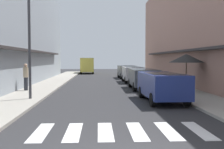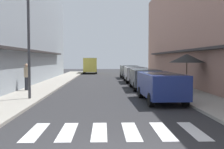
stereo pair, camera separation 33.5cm
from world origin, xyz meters
name	(u,v)px [view 1 (the left image)]	position (x,y,z in m)	size (l,w,h in m)	color
ground_plane	(108,88)	(0.00, 15.01, 0.00)	(82.53, 82.53, 0.00)	#2B2B2D
sidewalk_left	(42,88)	(-4.81, 15.01, 0.06)	(2.41, 52.52, 0.12)	#9E998E
sidewalk_right	(171,87)	(4.81, 15.01, 0.06)	(2.41, 52.52, 0.12)	#9E998E
building_row_right	(216,23)	(8.51, 15.88, 5.01)	(5.50, 35.76, 10.03)	#A87A6B
crosswalk	(121,131)	(0.00, 2.68, 0.01)	(5.20, 2.20, 0.01)	silver
parked_car_near	(162,84)	(2.55, 8.35, 0.92)	(1.90, 4.51, 1.47)	navy
parked_car_mid	(143,77)	(2.55, 14.28, 0.92)	(1.83, 4.28, 1.47)	#4C5156
parked_car_far	(133,73)	(2.55, 20.22, 0.92)	(1.83, 4.15, 1.47)	silver
parked_car_distant	(127,70)	(2.55, 25.84, 0.92)	(1.90, 4.07, 1.47)	#4C5156
delivery_van	(87,64)	(-2.40, 36.88, 1.41)	(2.14, 5.46, 2.37)	#D8CC4C
street_lamp	(33,32)	(-4.05, 9.04, 3.57)	(1.19, 0.28, 5.69)	#38383D
cafe_umbrella	(186,58)	(4.94, 11.94, 2.22)	(2.23, 2.23, 2.39)	#262626
pedestrian_walking_near	(26,76)	(-5.46, 12.96, 1.05)	(0.34, 0.34, 1.77)	#282B33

